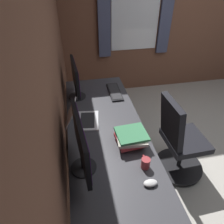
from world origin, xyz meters
TOP-DOWN VIEW (x-y plane):
  - wall_back at (0.00, 2.02)m, footprint 4.42×0.10m
  - wall_right at (1.96, 0.00)m, footprint 0.10×4.55m
  - window_panel at (1.90, 0.76)m, footprint 0.02×0.79m
  - curtain_near at (1.87, 0.25)m, footprint 0.05×0.20m
  - curtain_far at (1.87, 1.28)m, footprint 0.05×0.20m
  - desk at (-0.11, 1.59)m, footprint 2.19×0.73m
  - drawer_pedestal at (-0.12, 1.61)m, footprint 0.40×0.51m
  - monitor_primary at (-0.50, 1.83)m, footprint 0.57×0.20m
  - monitor_secondary at (0.57, 1.82)m, footprint 0.50×0.20m
  - laptop_leftmost at (0.09, 1.81)m, footprint 0.35×0.36m
  - keyboard_main at (0.58, 1.37)m, footprint 0.42×0.14m
  - mouse_main at (-0.74, 1.38)m, footprint 0.06×0.10m
  - book_stack_near at (-0.31, 1.41)m, footprint 0.27×0.28m
  - coffee_mug at (-0.58, 1.36)m, footprint 0.11×0.07m
  - office_chair at (-0.12, 0.80)m, footprint 0.56×0.56m

SIDE VIEW (x-z plane):
  - drawer_pedestal at x=-0.12m, z-range 0.00..0.69m
  - office_chair at x=-0.12m, z-range -0.03..0.94m
  - desk at x=-0.11m, z-range 0.30..1.03m
  - keyboard_main at x=0.58m, z-range 0.73..0.75m
  - mouse_main at x=-0.74m, z-range 0.73..0.76m
  - coffee_mug at x=-0.58m, z-range 0.73..0.82m
  - laptop_leftmost at x=0.09m, z-range 0.68..0.88m
  - book_stack_near at x=-0.31m, z-range 0.74..0.85m
  - monitor_secondary at x=0.57m, z-range 0.76..1.19m
  - monitor_primary at x=-0.50m, z-range 0.77..1.23m
  - wall_back at x=0.00m, z-range 0.00..2.60m
  - wall_right at x=1.96m, z-range 0.00..2.60m
  - window_panel at x=1.90m, z-range 0.78..2.15m
  - curtain_near at x=1.87m, z-range 0.70..2.23m
  - curtain_far at x=1.87m, z-range 0.70..2.23m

